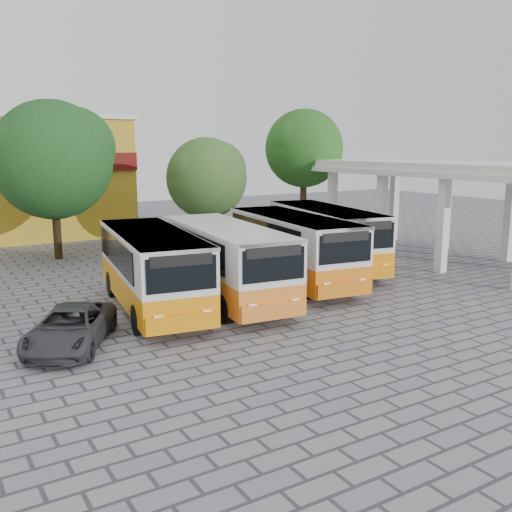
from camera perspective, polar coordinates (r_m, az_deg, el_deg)
ground at (r=23.51m, az=8.69°, el=-4.60°), size 90.00×90.00×0.00m
terminal_shelter at (r=32.99m, az=18.58°, el=8.07°), size 6.80×15.80×5.40m
bus_far_left at (r=22.12m, az=-10.35°, el=-0.91°), size 3.82×8.82×3.07m
bus_centre_left at (r=23.05m, az=-2.99°, el=-0.21°), size 3.57×8.86×3.10m
bus_centre_right at (r=26.04m, az=3.72°, el=1.13°), size 3.72×8.99×3.14m
bus_far_right at (r=29.23m, az=6.90°, el=2.18°), size 4.37×9.20×3.17m
tree_left at (r=33.41m, az=-19.60°, el=9.41°), size 6.80×6.48×8.74m
tree_middle at (r=34.92m, az=-4.91°, el=8.03°), size 5.13×4.88×6.77m
tree_right at (r=38.43m, az=4.88°, el=10.91°), size 5.39×5.14×8.65m
parked_car at (r=19.02m, az=-18.08°, el=-6.81°), size 4.10×4.96×1.26m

